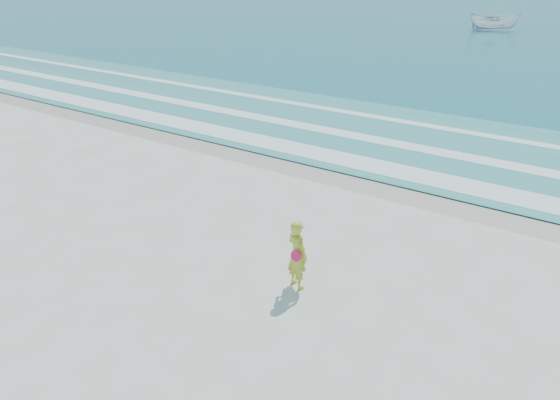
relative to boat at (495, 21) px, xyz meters
The scene contains 8 objects.
ground 55.95m from the boat, 81.34° to the right, with size 400.00×400.00×0.00m, color silver.
wet_sand 47.07m from the boat, 79.69° to the right, with size 400.00×2.40×0.00m, color #B2A893.
shallow 42.16m from the boat, 78.47° to the right, with size 400.00×10.00×0.01m, color #59B7AD.
foam_near 45.79m from the boat, 79.40° to the right, with size 400.00×1.40×0.01m, color white.
foam_mid 42.95m from the boat, 78.68° to the right, with size 400.00×0.90×0.01m, color white.
foam_far 39.72m from the boat, 77.75° to the right, with size 400.00×0.60×0.01m, color white.
boat is the anchor object (origin of this frame).
woman 54.26m from the boat, 79.19° to the right, with size 0.72×0.59×1.69m.
Camera 1 is at (7.69, -7.13, 7.03)m, focal length 35.00 mm.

